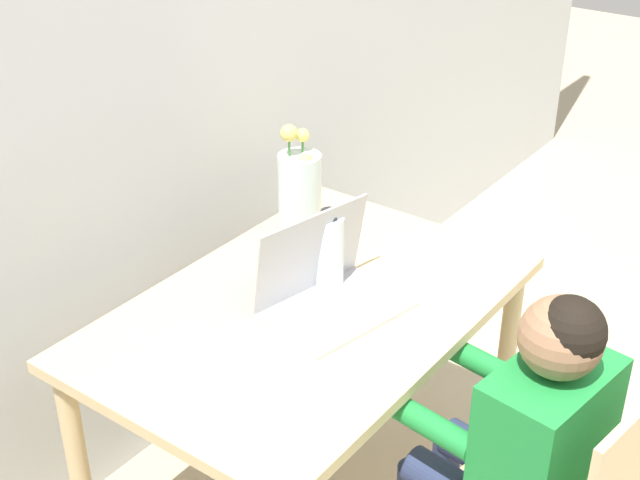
# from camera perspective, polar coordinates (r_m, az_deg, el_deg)

# --- Properties ---
(wall_back) EXTENTS (6.40, 0.05, 2.50)m
(wall_back) POSITION_cam_1_polar(r_m,az_deg,el_deg) (2.23, -16.41, 10.70)
(wall_back) COLOR silver
(wall_back) RESTS_ON ground_plane
(dining_table) EXTENTS (1.10, 0.73, 0.73)m
(dining_table) POSITION_cam_1_polar(r_m,az_deg,el_deg) (2.21, -0.68, -6.27)
(dining_table) COLOR #D6B784
(dining_table) RESTS_ON ground_plane
(person_seated) EXTENTS (0.36, 0.46, 1.01)m
(person_seated) POSITION_cam_1_polar(r_m,az_deg,el_deg) (1.97, 12.68, -12.32)
(person_seated) COLOR #1E8438
(person_seated) RESTS_ON ground_plane
(laptop) EXTENTS (0.37, 0.29, 0.23)m
(laptop) POSITION_cam_1_polar(r_m,az_deg,el_deg) (2.12, 0.38, -2.99)
(laptop) COLOR #B2B2B7
(laptop) RESTS_ON dining_table
(flower_vase) EXTENTS (0.11, 0.11, 0.34)m
(flower_vase) POSITION_cam_1_polar(r_m,az_deg,el_deg) (2.35, -1.30, 2.75)
(flower_vase) COLOR silver
(flower_vase) RESTS_ON dining_table
(water_bottle) EXTENTS (0.07, 0.07, 0.21)m
(water_bottle) POSITION_cam_1_polar(r_m,az_deg,el_deg) (2.17, 0.60, -0.75)
(water_bottle) COLOR silver
(water_bottle) RESTS_ON dining_table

